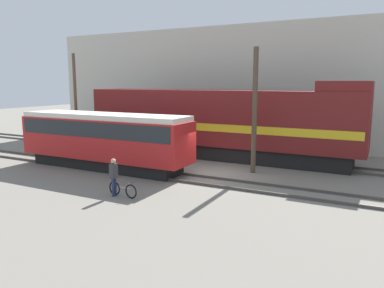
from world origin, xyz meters
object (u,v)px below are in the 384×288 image
at_px(utility_pole_left, 76,104).
at_px(bicycle, 123,190).
at_px(freight_locomotive, 218,123).
at_px(streetcar, 104,137).
at_px(person, 114,173).
at_px(utility_pole_center, 255,111).

bearing_deg(utility_pole_left, bicycle, -36.49).
distance_m(freight_locomotive, utility_pole_left, 10.70).
relative_size(streetcar, bicycle, 6.78).
height_order(streetcar, bicycle, streetcar).
bearing_deg(person, streetcar, 134.46).
bearing_deg(utility_pole_left, freight_locomotive, 17.23).
bearing_deg(freight_locomotive, utility_pole_left, -162.77).
height_order(freight_locomotive, utility_pole_center, utility_pole_center).
bearing_deg(bicycle, person, -163.45).
distance_m(freight_locomotive, bicycle, 10.70).
bearing_deg(streetcar, freight_locomotive, 52.31).
height_order(bicycle, person, person).
xyz_separation_m(streetcar, person, (4.22, -4.30, -0.84)).
bearing_deg(person, utility_pole_left, 141.92).
distance_m(bicycle, person, 0.87).
bearing_deg(streetcar, person, -45.54).
bearing_deg(streetcar, utility_pole_center, 20.35).
xyz_separation_m(streetcar, utility_pole_center, (8.49, 3.15, 1.67)).
relative_size(freight_locomotive, utility_pole_left, 2.65).
distance_m(person, utility_pole_center, 8.95).
height_order(streetcar, utility_pole_left, utility_pole_left).
height_order(utility_pole_left, utility_pole_center, utility_pole_left).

